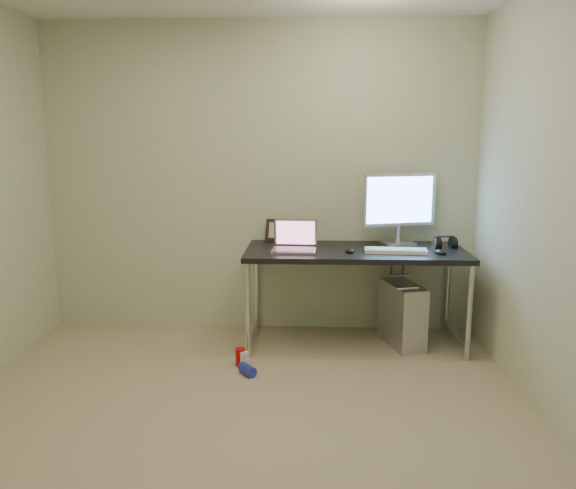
# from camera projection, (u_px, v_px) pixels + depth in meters

# --- Properties ---
(floor) EXTENTS (3.50, 3.50, 0.00)m
(floor) POSITION_uv_depth(u_px,v_px,m) (233.00, 431.00, 3.09)
(floor) COLOR tan
(floor) RESTS_ON ground
(wall_back) EXTENTS (3.50, 0.02, 2.50)m
(wall_back) POSITION_uv_depth(u_px,v_px,m) (260.00, 180.00, 4.57)
(wall_back) COLOR beige
(wall_back) RESTS_ON ground
(desk) EXTENTS (1.67, 0.73, 0.75)m
(desk) POSITION_uv_depth(u_px,v_px,m) (355.00, 259.00, 4.29)
(desk) COLOR black
(desk) RESTS_ON ground
(tower_computer) EXTENTS (0.33, 0.51, 0.52)m
(tower_computer) POSITION_uv_depth(u_px,v_px,m) (402.00, 314.00, 4.33)
(tower_computer) COLOR silver
(tower_computer) RESTS_ON ground
(cable_a) EXTENTS (0.01, 0.16, 0.69)m
(cable_a) POSITION_uv_depth(u_px,v_px,m) (390.00, 284.00, 4.63)
(cable_a) COLOR black
(cable_a) RESTS_ON ground
(cable_b) EXTENTS (0.02, 0.11, 0.71)m
(cable_b) POSITION_uv_depth(u_px,v_px,m) (402.00, 287.00, 4.61)
(cable_b) COLOR black
(cable_b) RESTS_ON ground
(can_red) EXTENTS (0.09, 0.09, 0.13)m
(can_red) POSITION_uv_depth(u_px,v_px,m) (240.00, 357.00, 3.96)
(can_red) COLOR red
(can_red) RESTS_ON ground
(can_white) EXTENTS (0.08, 0.08, 0.11)m
(can_white) POSITION_uv_depth(u_px,v_px,m) (245.00, 360.00, 3.93)
(can_white) COLOR white
(can_white) RESTS_ON ground
(can_blue) EXTENTS (0.14, 0.15, 0.07)m
(can_blue) POSITION_uv_depth(u_px,v_px,m) (247.00, 370.00, 3.81)
(can_blue) COLOR #212CAF
(can_blue) RESTS_ON ground
(laptop) EXTENTS (0.34, 0.29, 0.23)m
(laptop) POSITION_uv_depth(u_px,v_px,m) (295.00, 243.00, 4.23)
(laptop) COLOR silver
(laptop) RESTS_ON desk
(monitor) EXTENTS (0.59, 0.24, 0.57)m
(monitor) POSITION_uv_depth(u_px,v_px,m) (400.00, 203.00, 4.41)
(monitor) COLOR silver
(monitor) RESTS_ON desk
(keyboard) EXTENTS (0.46, 0.18, 0.03)m
(keyboard) POSITION_uv_depth(u_px,v_px,m) (396.00, 251.00, 4.15)
(keyboard) COLOR white
(keyboard) RESTS_ON desk
(mouse_right) EXTENTS (0.10, 0.13, 0.04)m
(mouse_right) POSITION_uv_depth(u_px,v_px,m) (441.00, 251.00, 4.10)
(mouse_right) COLOR black
(mouse_right) RESTS_ON desk
(mouse_left) EXTENTS (0.07, 0.11, 0.04)m
(mouse_left) POSITION_uv_depth(u_px,v_px,m) (350.00, 250.00, 4.16)
(mouse_left) COLOR black
(mouse_left) RESTS_ON desk
(headphones) EXTENTS (0.19, 0.11, 0.12)m
(headphones) POSITION_uv_depth(u_px,v_px,m) (445.00, 244.00, 4.33)
(headphones) COLOR black
(headphones) RESTS_ON desk
(picture_frame) EXTENTS (0.23, 0.13, 0.18)m
(picture_frame) POSITION_uv_depth(u_px,v_px,m) (279.00, 230.00, 4.59)
(picture_frame) COLOR black
(picture_frame) RESTS_ON desk
(webcam) EXTENTS (0.04, 0.03, 0.12)m
(webcam) POSITION_uv_depth(u_px,v_px,m) (305.00, 231.00, 4.55)
(webcam) COLOR silver
(webcam) RESTS_ON desk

